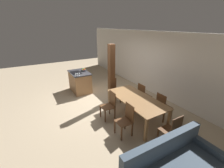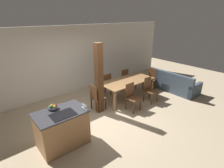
{
  "view_description": "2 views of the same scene",
  "coord_description": "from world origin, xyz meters",
  "px_view_note": "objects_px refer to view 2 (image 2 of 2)",
  "views": [
    {
      "loc": [
        4.93,
        -2.28,
        2.94
      ],
      "look_at": [
        0.6,
        0.2,
        0.95
      ],
      "focal_mm": 24.0,
      "sensor_mm": 36.0,
      "label": 1
    },
    {
      "loc": [
        -2.81,
        -3.87,
        3.07
      ],
      "look_at": [
        0.6,
        0.2,
        0.95
      ],
      "focal_mm": 28.0,
      "sensor_mm": 36.0,
      "label": 2
    }
  ],
  "objects_px": {
    "kitchen_island": "(62,128)",
    "dining_chair_near_right": "(150,89)",
    "dining_chair_foot_end": "(150,79)",
    "timber_post": "(99,79)",
    "wine_glass_far": "(83,103)",
    "couch": "(173,84)",
    "wine_glass_middle": "(84,105)",
    "dining_chair_head_end": "(96,97)",
    "dining_chair_near_left": "(132,96)",
    "dining_chair_far_left": "(106,84)",
    "wine_glass_near": "(86,106)",
    "dining_table": "(127,82)",
    "fruit_bowl": "(53,107)",
    "dining_chair_far_right": "(123,79)"
  },
  "relations": [
    {
      "from": "timber_post",
      "to": "dining_chair_head_end",
      "type": "bearing_deg",
      "value": 107.02
    },
    {
      "from": "dining_chair_head_end",
      "to": "wine_glass_far",
      "type": "bearing_deg",
      "value": 132.41
    },
    {
      "from": "wine_glass_near",
      "to": "dining_chair_foot_end",
      "type": "height_order",
      "value": "wine_glass_near"
    },
    {
      "from": "dining_table",
      "to": "dining_chair_far_right",
      "type": "distance_m",
      "value": 0.88
    },
    {
      "from": "wine_glass_middle",
      "to": "dining_table",
      "type": "distance_m",
      "value": 2.79
    },
    {
      "from": "wine_glass_middle",
      "to": "couch",
      "type": "bearing_deg",
      "value": 4.73
    },
    {
      "from": "dining_table",
      "to": "timber_post",
      "type": "distance_m",
      "value": 1.48
    },
    {
      "from": "wine_glass_far",
      "to": "couch",
      "type": "xyz_separation_m",
      "value": [
        4.63,
        0.3,
        -0.77
      ]
    },
    {
      "from": "dining_table",
      "to": "couch",
      "type": "distance_m",
      "value": 2.25
    },
    {
      "from": "dining_chair_near_left",
      "to": "timber_post",
      "type": "xyz_separation_m",
      "value": [
        -0.92,
        0.6,
        0.67
      ]
    },
    {
      "from": "dining_chair_foot_end",
      "to": "timber_post",
      "type": "relative_size",
      "value": 0.4
    },
    {
      "from": "wine_glass_far",
      "to": "timber_post",
      "type": "bearing_deg",
      "value": 37.75
    },
    {
      "from": "dining_table",
      "to": "dining_chair_near_left",
      "type": "height_order",
      "value": "dining_chair_near_left"
    },
    {
      "from": "dining_chair_near_left",
      "to": "fruit_bowl",
      "type": "bearing_deg",
      "value": 177.8
    },
    {
      "from": "dining_table",
      "to": "dining_chair_near_left",
      "type": "bearing_deg",
      "value": -123.31
    },
    {
      "from": "wine_glass_near",
      "to": "dining_chair_near_right",
      "type": "height_order",
      "value": "wine_glass_near"
    },
    {
      "from": "kitchen_island",
      "to": "dining_chair_near_right",
      "type": "relative_size",
      "value": 1.28
    },
    {
      "from": "fruit_bowl",
      "to": "wine_glass_near",
      "type": "height_order",
      "value": "wine_glass_near"
    },
    {
      "from": "wine_glass_near",
      "to": "wine_glass_far",
      "type": "relative_size",
      "value": 1.0
    },
    {
      "from": "kitchen_island",
      "to": "couch",
      "type": "height_order",
      "value": "kitchen_island"
    },
    {
      "from": "wine_glass_far",
      "to": "dining_chair_near_right",
      "type": "height_order",
      "value": "wine_glass_far"
    },
    {
      "from": "wine_glass_near",
      "to": "timber_post",
      "type": "xyz_separation_m",
      "value": [
        1.15,
        1.05,
        0.1
      ]
    },
    {
      "from": "dining_table",
      "to": "couch",
      "type": "height_order",
      "value": "couch"
    },
    {
      "from": "dining_chair_near_left",
      "to": "dining_chair_far_right",
      "type": "relative_size",
      "value": 1.0
    },
    {
      "from": "wine_glass_far",
      "to": "timber_post",
      "type": "xyz_separation_m",
      "value": [
        1.15,
        0.89,
        0.1
      ]
    },
    {
      "from": "dining_chair_head_end",
      "to": "couch",
      "type": "bearing_deg",
      "value": -101.43
    },
    {
      "from": "dining_chair_near_right",
      "to": "dining_chair_foot_end",
      "type": "height_order",
      "value": "same"
    },
    {
      "from": "wine_glass_far",
      "to": "couch",
      "type": "relative_size",
      "value": 0.07
    },
    {
      "from": "dining_chair_far_right",
      "to": "dining_chair_far_left",
      "type": "bearing_deg",
      "value": 0.0
    },
    {
      "from": "dining_chair_head_end",
      "to": "wine_glass_near",
      "type": "bearing_deg",
      "value": 136.65
    },
    {
      "from": "wine_glass_near",
      "to": "dining_chair_near_left",
      "type": "height_order",
      "value": "wine_glass_near"
    },
    {
      "from": "wine_glass_near",
      "to": "dining_table",
      "type": "relative_size",
      "value": 0.07
    },
    {
      "from": "wine_glass_near",
      "to": "dining_table",
      "type": "height_order",
      "value": "wine_glass_near"
    },
    {
      "from": "wine_glass_far",
      "to": "couch",
      "type": "bearing_deg",
      "value": 3.74
    },
    {
      "from": "wine_glass_middle",
      "to": "dining_chair_head_end",
      "type": "bearing_deg",
      "value": 44.6
    },
    {
      "from": "kitchen_island",
      "to": "dining_chair_near_left",
      "type": "relative_size",
      "value": 1.28
    },
    {
      "from": "timber_post",
      "to": "wine_glass_far",
      "type": "bearing_deg",
      "value": -142.25
    },
    {
      "from": "dining_chair_near_left",
      "to": "dining_chair_near_right",
      "type": "bearing_deg",
      "value": 0.0
    },
    {
      "from": "dining_chair_near_left",
      "to": "dining_chair_far_left",
      "type": "relative_size",
      "value": 1.0
    },
    {
      "from": "dining_chair_far_left",
      "to": "dining_chair_head_end",
      "type": "height_order",
      "value": "same"
    },
    {
      "from": "dining_chair_far_left",
      "to": "dining_chair_foot_end",
      "type": "relative_size",
      "value": 1.0
    },
    {
      "from": "dining_table",
      "to": "dining_chair_far_right",
      "type": "bearing_deg",
      "value": 56.69
    },
    {
      "from": "wine_glass_far",
      "to": "wine_glass_middle",
      "type": "bearing_deg",
      "value": -90.0
    },
    {
      "from": "wine_glass_near",
      "to": "wine_glass_middle",
      "type": "relative_size",
      "value": 1.0
    },
    {
      "from": "fruit_bowl",
      "to": "wine_glass_middle",
      "type": "height_order",
      "value": "wine_glass_middle"
    },
    {
      "from": "dining_chair_head_end",
      "to": "dining_chair_foot_end",
      "type": "height_order",
      "value": "same"
    },
    {
      "from": "kitchen_island",
      "to": "timber_post",
      "type": "bearing_deg",
      "value": 23.64
    },
    {
      "from": "wine_glass_middle",
      "to": "dining_chair_far_right",
      "type": "height_order",
      "value": "wine_glass_middle"
    },
    {
      "from": "dining_chair_far_right",
      "to": "wine_glass_far",
      "type": "bearing_deg",
      "value": 29.93
    },
    {
      "from": "dining_chair_near_left",
      "to": "dining_chair_near_right",
      "type": "xyz_separation_m",
      "value": [
        0.95,
        0.0,
        0.0
      ]
    }
  ]
}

